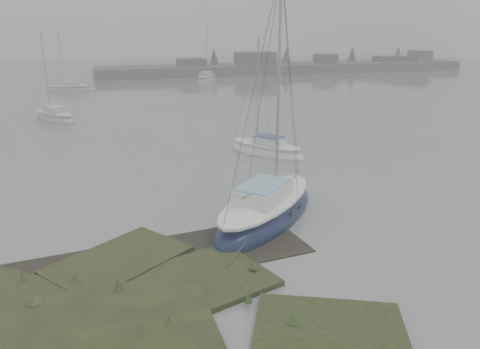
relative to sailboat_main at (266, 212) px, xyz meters
name	(u,v)px	position (x,y,z in m)	size (l,w,h in m)	color
ground	(149,115)	(-1.49, 23.58, -0.30)	(160.00, 160.00, 0.00)	slate
far_shoreline	(293,67)	(25.35, 55.48, 0.55)	(60.00, 8.00, 4.15)	#4C4F51
sailboat_main	(266,212)	(0.00, 0.00, 0.00)	(6.43, 6.40, 9.63)	#0B1534
sailboat_white	(266,150)	(3.34, 8.89, -0.08)	(4.08, 4.94, 6.90)	white
sailboat_far_a	(55,117)	(-8.74, 23.31, -0.08)	(4.02, 5.16, 7.10)	#ADB3B6
sailboat_far_b	(207,79)	(8.99, 47.06, -0.06)	(4.60, 5.63, 7.84)	#B2B9BD
sailboat_far_c	(70,89)	(-8.17, 41.37, -0.08)	(5.16, 2.35, 7.03)	#A2A6AC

